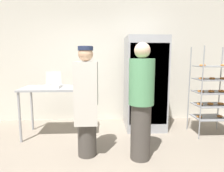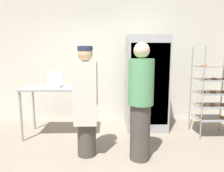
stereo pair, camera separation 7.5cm
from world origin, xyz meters
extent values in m
plane|color=gray|center=(0.00, 0.00, 0.00)|extent=(14.00, 14.00, 0.00)
cube|color=silver|center=(0.00, 2.24, 1.50)|extent=(6.40, 0.12, 3.01)
cube|color=#9EA0A5|center=(0.69, 1.58, 0.94)|extent=(0.79, 0.75, 1.89)
cube|color=gray|center=(0.69, 1.21, 0.96)|extent=(0.73, 0.02, 1.55)
cylinder|color=silver|center=(0.47, 1.19, 0.99)|extent=(0.02, 0.02, 0.93)
cylinder|color=#93969B|center=(1.56, 0.90, 0.84)|extent=(0.02, 0.02, 1.68)
cylinder|color=#93969B|center=(1.56, 1.40, 0.84)|extent=(0.02, 0.02, 1.68)
cylinder|color=#93969B|center=(2.19, 1.40, 0.84)|extent=(0.02, 0.02, 1.68)
cube|color=gray|center=(1.87, 1.15, 0.33)|extent=(0.58, 0.46, 0.01)
torus|color=orange|center=(1.67, 1.15, 0.35)|extent=(0.10, 0.10, 0.03)
torus|color=orange|center=(2.08, 1.15, 0.35)|extent=(0.10, 0.10, 0.03)
cube|color=gray|center=(1.87, 1.15, 0.57)|extent=(0.58, 0.46, 0.01)
torus|color=orange|center=(1.67, 1.15, 0.60)|extent=(0.11, 0.11, 0.03)
torus|color=orange|center=(1.87, 1.15, 0.60)|extent=(0.11, 0.11, 0.03)
torus|color=orange|center=(2.08, 1.15, 0.60)|extent=(0.11, 0.11, 0.03)
cube|color=gray|center=(1.87, 1.15, 0.82)|extent=(0.58, 0.46, 0.01)
torus|color=orange|center=(1.67, 1.15, 0.84)|extent=(0.11, 0.11, 0.03)
torus|color=orange|center=(1.87, 1.15, 0.84)|extent=(0.11, 0.11, 0.03)
torus|color=orange|center=(2.08, 1.15, 0.84)|extent=(0.11, 0.11, 0.03)
cube|color=gray|center=(1.87, 1.15, 1.06)|extent=(0.58, 0.46, 0.01)
torus|color=orange|center=(1.67, 1.15, 1.09)|extent=(0.10, 0.10, 0.03)
torus|color=orange|center=(1.87, 1.15, 1.09)|extent=(0.10, 0.10, 0.03)
cube|color=gray|center=(1.87, 1.15, 1.31)|extent=(0.58, 0.46, 0.01)
torus|color=orange|center=(1.67, 1.15, 1.33)|extent=(0.11, 0.11, 0.03)
cube|color=#9EA0A5|center=(-1.07, 1.25, 0.91)|extent=(1.18, 0.69, 0.04)
cylinder|color=#9EA0A5|center=(-1.62, 0.95, 0.45)|extent=(0.04, 0.04, 0.89)
cylinder|color=#9EA0A5|center=(-0.52, 0.95, 0.45)|extent=(0.04, 0.04, 0.89)
cylinder|color=#9EA0A5|center=(-1.62, 1.56, 0.45)|extent=(0.04, 0.04, 0.89)
cylinder|color=#9EA0A5|center=(-0.52, 1.56, 0.45)|extent=(0.04, 0.04, 0.89)
cube|color=silver|center=(-1.10, 1.19, 0.95)|extent=(0.29, 0.24, 0.05)
cube|color=silver|center=(-1.10, 1.31, 1.10)|extent=(0.28, 0.01, 0.24)
torus|color=beige|center=(-1.15, 1.14, 0.99)|extent=(0.08, 0.08, 0.03)
torus|color=beige|center=(-1.05, 1.14, 0.99)|extent=(0.08, 0.08, 0.03)
torus|color=beige|center=(-1.15, 1.23, 0.99)|extent=(0.08, 0.08, 0.03)
torus|color=beige|center=(-1.05, 1.23, 0.99)|extent=(0.08, 0.08, 0.03)
cylinder|color=#99999E|center=(-0.57, 1.28, 0.97)|extent=(0.13, 0.13, 0.09)
cylinder|color=#B2BCC1|center=(-0.57, 1.28, 1.11)|extent=(0.10, 0.10, 0.19)
cylinder|color=black|center=(-0.57, 1.28, 1.22)|extent=(0.10, 0.10, 0.02)
cylinder|color=#47423D|center=(-0.43, 0.42, 0.39)|extent=(0.28, 0.28, 0.79)
cylinder|color=beige|center=(-0.43, 0.42, 1.10)|extent=(0.35, 0.35, 0.62)
sphere|color=tan|center=(-0.43, 0.42, 1.52)|extent=(0.21, 0.21, 0.21)
cube|color=beige|center=(-0.43, 0.23, 0.96)|extent=(0.33, 0.02, 0.90)
cylinder|color=#232D4C|center=(-0.43, 0.42, 1.60)|extent=(0.22, 0.22, 0.06)
cylinder|color=#47423D|center=(0.36, 0.27, 0.41)|extent=(0.29, 0.29, 0.81)
cylinder|color=#569966|center=(0.36, 0.27, 1.14)|extent=(0.36, 0.36, 0.64)
sphere|color=beige|center=(0.36, 0.27, 1.57)|extent=(0.22, 0.22, 0.22)
camera|label=1|loc=(-0.21, -2.47, 1.47)|focal=32.00mm
camera|label=2|loc=(-0.13, -2.47, 1.47)|focal=32.00mm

